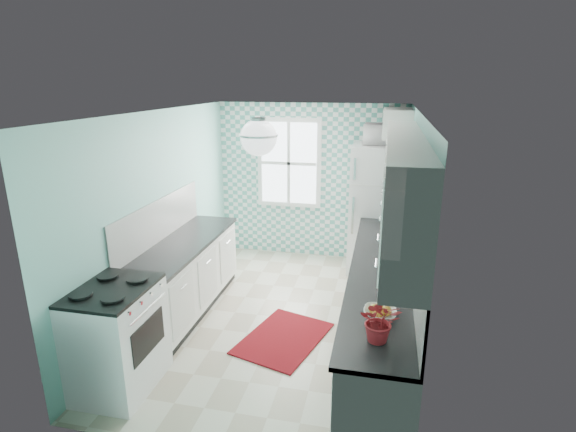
% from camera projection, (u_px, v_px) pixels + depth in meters
% --- Properties ---
extents(floor, '(3.00, 4.40, 0.02)m').
position_uv_depth(floor, '(280.00, 318.00, 5.59)').
color(floor, beige).
rests_on(floor, ground).
extents(ceiling, '(3.00, 4.40, 0.02)m').
position_uv_depth(ceiling, '(279.00, 111.00, 4.86)').
color(ceiling, white).
rests_on(ceiling, wall_back).
extents(wall_back, '(3.00, 0.02, 2.50)m').
position_uv_depth(wall_back, '(311.00, 182.00, 7.29)').
color(wall_back, '#82CABF').
rests_on(wall_back, floor).
extents(wall_front, '(3.00, 0.02, 2.50)m').
position_uv_depth(wall_front, '(207.00, 314.00, 3.16)').
color(wall_front, '#82CABF').
rests_on(wall_front, floor).
extents(wall_left, '(0.02, 4.40, 2.50)m').
position_uv_depth(wall_left, '(160.00, 214.00, 5.54)').
color(wall_left, '#82CABF').
rests_on(wall_left, floor).
extents(wall_right, '(0.02, 4.40, 2.50)m').
position_uv_depth(wall_right, '(413.00, 231.00, 4.92)').
color(wall_right, '#82CABF').
rests_on(wall_right, floor).
extents(accent_wall, '(3.00, 0.01, 2.50)m').
position_uv_depth(accent_wall, '(310.00, 182.00, 7.27)').
color(accent_wall, '#53A397').
rests_on(accent_wall, wall_back).
extents(window, '(1.04, 0.05, 1.44)m').
position_uv_depth(window, '(289.00, 163.00, 7.23)').
color(window, white).
rests_on(window, wall_back).
extents(backsplash_right, '(0.02, 3.60, 0.51)m').
position_uv_depth(backsplash_right, '(412.00, 248.00, 4.56)').
color(backsplash_right, white).
rests_on(backsplash_right, wall_right).
extents(backsplash_left, '(0.02, 2.15, 0.51)m').
position_uv_depth(backsplash_left, '(159.00, 220.00, 5.48)').
color(backsplash_left, white).
rests_on(backsplash_left, wall_left).
extents(upper_cabinets_right, '(0.33, 3.20, 0.90)m').
position_uv_depth(upper_cabinets_right, '(402.00, 184.00, 4.20)').
color(upper_cabinets_right, white).
rests_on(upper_cabinets_right, wall_right).
extents(upper_cabinet_fridge, '(0.40, 0.74, 0.40)m').
position_uv_depth(upper_cabinet_fridge, '(397.00, 123.00, 6.38)').
color(upper_cabinet_fridge, white).
rests_on(upper_cabinet_fridge, wall_right).
extents(ceiling_light, '(0.34, 0.34, 0.35)m').
position_uv_depth(ceiling_light, '(259.00, 137.00, 4.17)').
color(ceiling_light, silver).
rests_on(ceiling_light, ceiling).
extents(base_cabinets_right, '(0.60, 3.60, 0.90)m').
position_uv_depth(base_cabinets_right, '(379.00, 311.00, 4.84)').
color(base_cabinets_right, white).
rests_on(base_cabinets_right, floor).
extents(countertop_right, '(0.63, 3.60, 0.04)m').
position_uv_depth(countertop_right, '(380.00, 270.00, 4.71)').
color(countertop_right, black).
rests_on(countertop_right, base_cabinets_right).
extents(base_cabinets_left, '(0.60, 2.15, 0.90)m').
position_uv_depth(base_cabinets_left, '(185.00, 278.00, 5.63)').
color(base_cabinets_left, white).
rests_on(base_cabinets_left, floor).
extents(countertop_left, '(0.63, 2.15, 0.04)m').
position_uv_depth(countertop_left, '(184.00, 243.00, 5.49)').
color(countertop_left, black).
rests_on(countertop_left, base_cabinets_left).
extents(fridge, '(0.84, 0.83, 1.94)m').
position_uv_depth(fridge, '(378.00, 209.00, 6.76)').
color(fridge, white).
rests_on(fridge, floor).
extents(stove, '(0.67, 0.84, 1.01)m').
position_uv_depth(stove, '(116.00, 336.00, 4.20)').
color(stove, white).
rests_on(stove, floor).
extents(sink, '(0.47, 0.40, 0.53)m').
position_uv_depth(sink, '(383.00, 241.00, 5.53)').
color(sink, silver).
rests_on(sink, countertop_right).
extents(rug, '(1.06, 1.29, 0.02)m').
position_uv_depth(rug, '(284.00, 338.00, 5.12)').
color(rug, maroon).
rests_on(rug, floor).
extents(dish_towel, '(0.03, 0.24, 0.36)m').
position_uv_depth(dish_towel, '(355.00, 276.00, 5.61)').
color(dish_towel, '#49A98A').
rests_on(dish_towel, base_cabinets_right).
extents(fruit_bowl, '(0.28, 0.28, 0.07)m').
position_uv_depth(fruit_bowl, '(380.00, 313.00, 3.73)').
color(fruit_bowl, white).
rests_on(fruit_bowl, countertop_right).
extents(potted_plant, '(0.33, 0.30, 0.34)m').
position_uv_depth(potted_plant, '(380.00, 321.00, 3.35)').
color(potted_plant, '#AD191C').
rests_on(potted_plant, countertop_right).
extents(soap_bottle, '(0.10, 0.10, 0.18)m').
position_uv_depth(soap_bottle, '(388.00, 229.00, 5.67)').
color(soap_bottle, '#A6C3CF').
rests_on(soap_bottle, countertop_right).
extents(microwave, '(0.55, 0.40, 0.29)m').
position_uv_depth(microwave, '(383.00, 134.00, 6.44)').
color(microwave, white).
rests_on(microwave, fridge).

